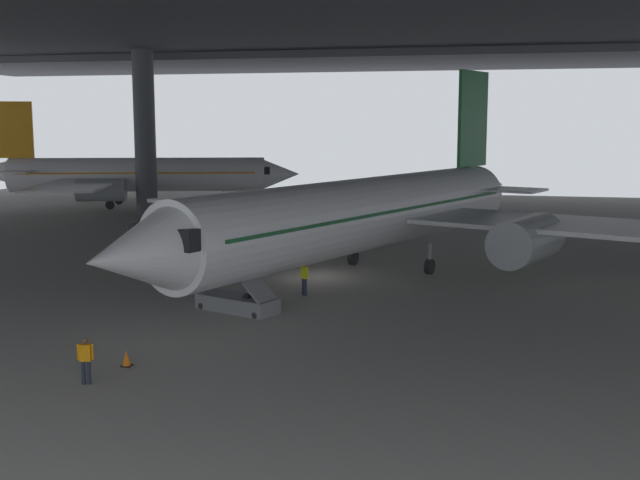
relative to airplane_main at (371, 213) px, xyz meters
name	(u,v)px	position (x,y,z in m)	size (l,w,h in m)	color
ground_plane	(323,278)	(-2.48, -1.27, -3.60)	(110.00, 110.00, 0.00)	gray
hangar_structure	(364,18)	(-2.58, 12.51, 12.39)	(121.00, 99.00, 16.62)	#4C4F54
airplane_main	(371,213)	(0.00, 0.00, 0.00)	(37.79, 37.87, 12.25)	white
boarding_stairs	(236,295)	(-4.75, -9.86, -2.85)	(4.57, 2.95, 4.82)	slate
crew_worker_near_nose	(86,358)	(-6.29, -20.94, -2.68)	(0.53, 0.31, 1.61)	#232838
crew_worker_by_stairs	(304,276)	(-2.43, -5.99, -2.58)	(0.47, 0.39, 1.76)	#232838
airplane_distant	(132,175)	(-30.01, 31.59, -0.26)	(33.68, 33.25, 10.83)	white
traffic_cone_orange	(126,358)	(-5.88, -18.83, -3.30)	(0.36, 0.36, 0.60)	black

